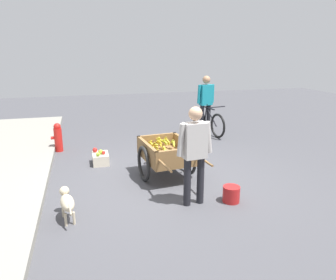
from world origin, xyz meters
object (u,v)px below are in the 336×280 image
(vendor_person, at_px, (195,148))
(dog, at_px, (67,202))
(bicycle, at_px, (208,121))
(mixed_fruit_crate, at_px, (100,158))
(cyclist_person, at_px, (206,99))
(fruit_cart, at_px, (167,154))
(fire_hydrant, at_px, (58,137))
(plastic_bucket, at_px, (231,194))

(vendor_person, xyz_separation_m, dog, (0.02, 1.84, -0.62))
(bicycle, bearing_deg, mixed_fruit_crate, 119.39)
(cyclist_person, relative_size, dog, 2.39)
(fruit_cart, height_order, fire_hydrant, fruit_cart)
(bicycle, distance_m, dog, 5.37)
(fruit_cart, height_order, cyclist_person, cyclist_person)
(fruit_cart, height_order, mixed_fruit_crate, fruit_cart)
(mixed_fruit_crate, bearing_deg, cyclist_person, -58.33)
(dog, bearing_deg, mixed_fruit_crate, -15.04)
(fruit_cart, height_order, plastic_bucket, fruit_cart)
(bicycle, xyz_separation_m, mixed_fruit_crate, (-1.74, 3.08, -0.23))
(vendor_person, bearing_deg, bicycle, -24.93)
(cyclist_person, height_order, fire_hydrant, cyclist_person)
(fire_hydrant, xyz_separation_m, mixed_fruit_crate, (-1.12, -0.88, -0.21))
(bicycle, relative_size, plastic_bucket, 6.22)
(plastic_bucket, bearing_deg, fire_hydrant, 38.60)
(cyclist_person, xyz_separation_m, fire_hydrant, (-0.76, 3.94, -0.62))
(vendor_person, height_order, bicycle, vendor_person)
(cyclist_person, xyz_separation_m, mixed_fruit_crate, (-1.89, 3.06, -0.83))
(dog, relative_size, mixed_fruit_crate, 1.52)
(bicycle, height_order, plastic_bucket, bicycle)
(vendor_person, bearing_deg, fire_hydrant, 32.75)
(plastic_bucket, bearing_deg, bicycle, -17.15)
(plastic_bucket, bearing_deg, fruit_cart, 29.63)
(dog, bearing_deg, cyclist_person, -41.87)
(bicycle, relative_size, mixed_fruit_crate, 3.74)
(fruit_cart, xyz_separation_m, dog, (-1.13, 1.72, -0.17))
(fruit_cart, relative_size, mixed_fruit_crate, 3.91)
(dog, xyz_separation_m, plastic_bucket, (-0.11, -2.43, -0.14))
(dog, bearing_deg, fire_hydrant, 5.06)
(fruit_cart, relative_size, vendor_person, 1.14)
(dog, height_order, mixed_fruit_crate, dog)
(vendor_person, bearing_deg, plastic_bucket, -98.77)
(fruit_cart, bearing_deg, vendor_person, -174.14)
(fruit_cart, distance_m, plastic_bucket, 1.46)
(vendor_person, relative_size, plastic_bucket, 5.69)
(fruit_cart, xyz_separation_m, vendor_person, (-1.15, -0.12, 0.45))
(dog, distance_m, plastic_bucket, 2.43)
(bicycle, height_order, fire_hydrant, bicycle)
(cyclist_person, distance_m, mixed_fruit_crate, 3.69)
(vendor_person, bearing_deg, cyclist_person, -23.83)
(cyclist_person, distance_m, fire_hydrant, 4.06)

